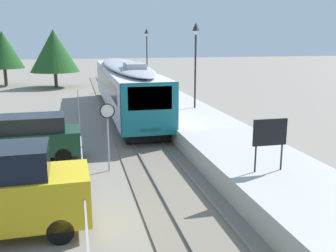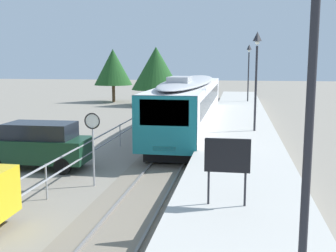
# 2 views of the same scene
# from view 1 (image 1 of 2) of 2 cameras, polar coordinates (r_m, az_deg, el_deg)

# --- Properties ---
(ground_plane) EXTENTS (160.00, 160.00, 0.00)m
(ground_plane) POSITION_cam_1_polar(r_m,az_deg,el_deg) (24.06, -12.14, -0.21)
(ground_plane) COLOR gray
(track_rails) EXTENTS (3.20, 60.00, 0.14)m
(track_rails) POSITION_cam_1_polar(r_m,az_deg,el_deg) (24.28, -5.05, 0.24)
(track_rails) COLOR slate
(track_rails) RESTS_ON ground
(commuter_train) EXTENTS (2.82, 19.16, 3.74)m
(commuter_train) POSITION_cam_1_polar(r_m,az_deg,el_deg) (27.71, -6.31, 6.21)
(commuter_train) COLOR silver
(commuter_train) RESTS_ON track_rails
(station_platform) EXTENTS (3.90, 60.00, 0.90)m
(station_platform) POSITION_cam_1_polar(r_m,az_deg,el_deg) (24.85, 2.36, 1.55)
(station_platform) COLOR #B7B5AD
(station_platform) RESTS_ON ground
(platform_lamp_mid_platform) EXTENTS (0.34, 0.34, 5.35)m
(platform_lamp_mid_platform) POSITION_cam_1_polar(r_m,az_deg,el_deg) (24.79, 4.08, 11.22)
(platform_lamp_mid_platform) COLOR #232328
(platform_lamp_mid_platform) RESTS_ON station_platform
(platform_lamp_far_end) EXTENTS (0.34, 0.34, 5.35)m
(platform_lamp_far_end) POSITION_cam_1_polar(r_m,az_deg,el_deg) (41.51, -3.14, 11.89)
(platform_lamp_far_end) COLOR #232328
(platform_lamp_far_end) RESTS_ON station_platform
(platform_notice_board) EXTENTS (1.20, 0.08, 1.80)m
(platform_notice_board) POSITION_cam_1_polar(r_m,az_deg,el_deg) (13.34, 14.76, -1.16)
(platform_notice_board) COLOR #232328
(platform_notice_board) RESTS_ON station_platform
(speed_limit_sign) EXTENTS (0.61, 0.10, 2.81)m
(speed_limit_sign) POSITION_cam_1_polar(r_m,az_deg,el_deg) (15.57, -8.88, 0.85)
(speed_limit_sign) COLOR #9EA0A5
(speed_limit_sign) RESTS_ON ground
(carpark_fence) EXTENTS (0.06, 36.06, 1.25)m
(carpark_fence) POSITION_cam_1_polar(r_m,az_deg,el_deg) (14.16, -12.48, -5.62)
(carpark_fence) COLOR #9EA0A5
(carpark_fence) RESTS_ON ground
(parked_suv_dark_green) EXTENTS (4.63, 1.98, 2.04)m
(parked_suv_dark_green) POSITION_cam_1_polar(r_m,az_deg,el_deg) (17.99, -19.92, -1.63)
(parked_suv_dark_green) COLOR #143823
(parked_suv_dark_green) RESTS_ON ground
(tree_behind_carpark) EXTENTS (4.38, 4.38, 6.07)m
(tree_behind_carpark) POSITION_cam_1_polar(r_m,az_deg,el_deg) (47.55, -23.11, 10.29)
(tree_behind_carpark) COLOR brown
(tree_behind_carpark) RESTS_ON ground
(tree_behind_station_far) EXTENTS (5.21, 5.21, 6.20)m
(tree_behind_station_far) POSITION_cam_1_polar(r_m,az_deg,el_deg) (44.11, -16.42, 10.57)
(tree_behind_station_far) COLOR brown
(tree_behind_station_far) RESTS_ON ground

